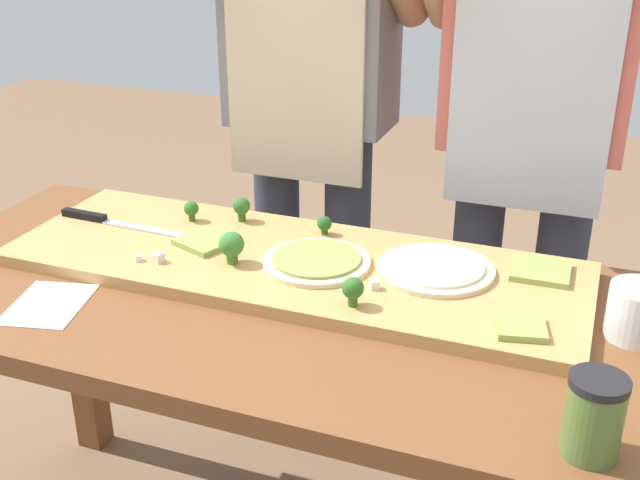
{
  "coord_description": "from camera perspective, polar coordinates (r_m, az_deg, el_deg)",
  "views": [
    {
      "loc": [
        0.52,
        -1.18,
        1.45
      ],
      "look_at": [
        0.02,
        0.13,
        0.81
      ],
      "focal_mm": 44.18,
      "sensor_mm": 36.0,
      "label": 1
    }
  ],
  "objects": [
    {
      "name": "cheese_crumble_b",
      "position": [
        1.43,
        3.96,
        -3.23
      ],
      "size": [
        0.02,
        0.02,
        0.02
      ],
      "primitive_type": "cube",
      "rotation": [
        0.0,
        0.0,
        0.55
      ],
      "color": "white",
      "rests_on": "cutting_board"
    },
    {
      "name": "cook_right",
      "position": [
        1.84,
        15.27,
        9.34
      ],
      "size": [
        0.54,
        0.39,
        1.67
      ],
      "color": "#333847",
      "rests_on": "ground"
    },
    {
      "name": "broccoli_floret_front_mid",
      "position": [
        1.64,
        0.33,
        1.16
      ],
      "size": [
        0.03,
        0.03,
        0.04
      ],
      "color": "#2C5915",
      "rests_on": "cutting_board"
    },
    {
      "name": "chefs_knife",
      "position": [
        1.77,
        -15.29,
        1.41
      ],
      "size": [
        0.31,
        0.03,
        0.02
      ],
      "color": "#B7BABF",
      "rests_on": "cutting_board"
    },
    {
      "name": "pizza_slice_far_right",
      "position": [
        1.62,
        -8.23,
        -0.07
      ],
      "size": [
        0.13,
        0.13,
        0.01
      ],
      "primitive_type": "cube",
      "rotation": [
        0.0,
        0.0,
        -0.36
      ],
      "color": "#899E4C",
      "rests_on": "cutting_board"
    },
    {
      "name": "cutting_board",
      "position": [
        1.55,
        -2.04,
        -1.74
      ],
      "size": [
        1.14,
        0.39,
        0.03
      ],
      "primitive_type": "cube",
      "color": "tan",
      "rests_on": "prep_table"
    },
    {
      "name": "cheese_crumble_a",
      "position": [
        1.57,
        -12.97,
        -1.29
      ],
      "size": [
        0.02,
        0.02,
        0.01
      ],
      "primitive_type": "cube",
      "rotation": [
        0.0,
        0.0,
        0.63
      ],
      "color": "silver",
      "rests_on": "cutting_board"
    },
    {
      "name": "pizza_slice_near_left",
      "position": [
        1.34,
        14.36,
        -6.15
      ],
      "size": [
        0.1,
        0.1,
        0.01
      ],
      "primitive_type": "cube",
      "rotation": [
        0.0,
        0.0,
        0.23
      ],
      "color": "#899E4C",
      "rests_on": "cutting_board"
    },
    {
      "name": "recipe_note",
      "position": [
        1.52,
        -19.06,
        -4.42
      ],
      "size": [
        0.16,
        0.19,
        0.0
      ],
      "primitive_type": "cube",
      "rotation": [
        0.0,
        0.0,
        0.23
      ],
      "color": "white",
      "rests_on": "prep_table"
    },
    {
      "name": "broccoli_floret_center_left",
      "position": [
        1.52,
        -6.43,
        -0.38
      ],
      "size": [
        0.05,
        0.05,
        0.06
      ],
      "color": "#3F7220",
      "rests_on": "cutting_board"
    },
    {
      "name": "pizza_slice_far_left",
      "position": [
        1.54,
        15.72,
        -2.17
      ],
      "size": [
        0.11,
        0.11,
        0.01
      ],
      "primitive_type": "cube",
      "rotation": [
        0.0,
        0.0,
        0.02
      ],
      "color": "#899E4C",
      "rests_on": "cutting_board"
    },
    {
      "name": "flour_cup",
      "position": [
        1.42,
        22.08,
        -5.08
      ],
      "size": [
        0.11,
        0.11,
        0.09
      ],
      "color": "white",
      "rests_on": "prep_table"
    },
    {
      "name": "broccoli_floret_back_left",
      "position": [
        1.36,
        2.4,
        -3.58
      ],
      "size": [
        0.04,
        0.04,
        0.05
      ],
      "color": "#366618",
      "rests_on": "cutting_board"
    },
    {
      "name": "broccoli_floret_back_right",
      "position": [
        1.72,
        -5.71,
        2.4
      ],
      "size": [
        0.04,
        0.04,
        0.05
      ],
      "color": "#366618",
      "rests_on": "cutting_board"
    },
    {
      "name": "broccoli_floret_front_right",
      "position": [
        1.73,
        -9.31,
        2.21
      ],
      "size": [
        0.03,
        0.03,
        0.04
      ],
      "color": "#366618",
      "rests_on": "cutting_board"
    },
    {
      "name": "pizza_whole_white_garlic",
      "position": [
        1.51,
        8.4,
        -2.04
      ],
      "size": [
        0.22,
        0.22,
        0.02
      ],
      "color": "beige",
      "rests_on": "cutting_board"
    },
    {
      "name": "pizza_whole_pesto_green",
      "position": [
        1.52,
        -0.24,
        -1.53
      ],
      "size": [
        0.21,
        0.21,
        0.02
      ],
      "color": "beige",
      "rests_on": "cutting_board"
    },
    {
      "name": "cheese_crumble_c",
      "position": [
        1.56,
        -11.6,
        -1.23
      ],
      "size": [
        0.02,
        0.02,
        0.02
      ],
      "primitive_type": "cube",
      "rotation": [
        0.0,
        0.0,
        1.26
      ],
      "color": "silver",
      "rests_on": "cutting_board"
    },
    {
      "name": "sauce_jar",
      "position": [
        1.12,
        19.22,
        -11.97
      ],
      "size": [
        0.08,
        0.08,
        0.12
      ],
      "color": "#517033",
      "rests_on": "prep_table"
    },
    {
      "name": "prep_table",
      "position": [
        1.52,
        -2.62,
        -7.82
      ],
      "size": [
        1.56,
        0.69,
        0.75
      ],
      "color": "brown",
      "rests_on": "ground"
    },
    {
      "name": "cook_left",
      "position": [
        1.96,
        -0.74,
        11.09
      ],
      "size": [
        0.54,
        0.39,
        1.67
      ],
      "color": "#333847",
      "rests_on": "ground"
    }
  ]
}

